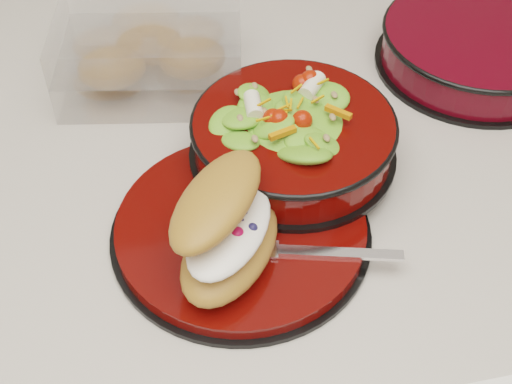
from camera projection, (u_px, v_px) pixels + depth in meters
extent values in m
cube|color=white|center=(390.00, 323.00, 1.21)|extent=(1.16, 0.66, 0.86)
cube|color=beige|center=(439.00, 123.00, 0.88)|extent=(1.24, 0.74, 0.04)
cylinder|color=black|center=(241.00, 233.00, 0.73)|extent=(0.27, 0.27, 0.01)
cylinder|color=#510502|center=(241.00, 227.00, 0.72)|extent=(0.25, 0.25, 0.01)
torus|color=black|center=(252.00, 230.00, 0.71)|extent=(0.14, 0.14, 0.01)
cylinder|color=black|center=(292.00, 153.00, 0.78)|extent=(0.23, 0.23, 0.01)
cylinder|color=#510502|center=(293.00, 136.00, 0.77)|extent=(0.21, 0.21, 0.04)
torus|color=black|center=(294.00, 124.00, 0.75)|extent=(0.22, 0.22, 0.01)
ellipsoid|color=#528B27|center=(294.00, 126.00, 0.75)|extent=(0.18, 0.18, 0.07)
sphere|color=red|center=(337.00, 90.00, 0.73)|extent=(0.02, 0.02, 0.02)
sphere|color=red|center=(298.00, 69.00, 0.75)|extent=(0.02, 0.02, 0.02)
sphere|color=red|center=(255.00, 84.00, 0.74)|extent=(0.02, 0.02, 0.02)
sphere|color=red|center=(266.00, 117.00, 0.70)|extent=(0.02, 0.02, 0.02)
sphere|color=red|center=(319.00, 121.00, 0.70)|extent=(0.02, 0.02, 0.02)
cylinder|color=silver|center=(313.00, 70.00, 0.76)|extent=(0.03, 0.04, 0.02)
cylinder|color=silver|center=(253.00, 89.00, 0.73)|extent=(0.04, 0.03, 0.02)
cube|color=orange|center=(283.00, 116.00, 0.70)|extent=(0.03, 0.03, 0.01)
cube|color=orange|center=(340.00, 95.00, 0.72)|extent=(0.03, 0.02, 0.01)
ellipsoid|color=#AC7034|center=(230.00, 248.00, 0.67)|extent=(0.15, 0.16, 0.04)
ellipsoid|color=white|center=(229.00, 231.00, 0.65)|extent=(0.12, 0.14, 0.02)
ellipsoid|color=#AC7034|center=(225.00, 199.00, 0.65)|extent=(0.14, 0.15, 0.03)
sphere|color=#C30D37|center=(205.00, 231.00, 0.64)|extent=(0.02, 0.02, 0.02)
sphere|color=#C30D37|center=(237.00, 234.00, 0.64)|extent=(0.02, 0.02, 0.02)
sphere|color=#191947|center=(219.00, 223.00, 0.65)|extent=(0.01, 0.01, 0.01)
sphere|color=#191947|center=(242.00, 223.00, 0.65)|extent=(0.01, 0.01, 0.01)
sphere|color=#191947|center=(230.00, 230.00, 0.65)|extent=(0.01, 0.01, 0.01)
sphere|color=#191947|center=(252.00, 228.00, 0.65)|extent=(0.01, 0.01, 0.01)
sphere|color=#191947|center=(211.00, 237.00, 0.64)|extent=(0.01, 0.01, 0.01)
sphere|color=#191947|center=(245.00, 216.00, 0.66)|extent=(0.01, 0.01, 0.01)
cube|color=silver|center=(339.00, 253.00, 0.69)|extent=(0.12, 0.04, 0.00)
cube|color=silver|center=(259.00, 249.00, 0.69)|extent=(0.04, 0.03, 0.00)
cube|color=white|center=(153.00, 66.00, 0.89)|extent=(0.25, 0.20, 0.05)
cube|color=white|center=(148.00, 34.00, 0.85)|extent=(0.25, 0.20, 0.04)
ellipsoid|color=#AC7034|center=(112.00, 68.00, 0.88)|extent=(0.08, 0.07, 0.04)
ellipsoid|color=#AC7034|center=(192.00, 58.00, 0.89)|extent=(0.08, 0.07, 0.04)
ellipsoid|color=#AC7034|center=(149.00, 45.00, 0.91)|extent=(0.08, 0.07, 0.04)
cylinder|color=black|center=(473.00, 63.00, 0.93)|extent=(0.26, 0.26, 0.01)
cylinder|color=#4A040D|center=(478.00, 46.00, 0.91)|extent=(0.24, 0.24, 0.05)
torus|color=black|center=(482.00, 32.00, 0.89)|extent=(0.25, 0.25, 0.01)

